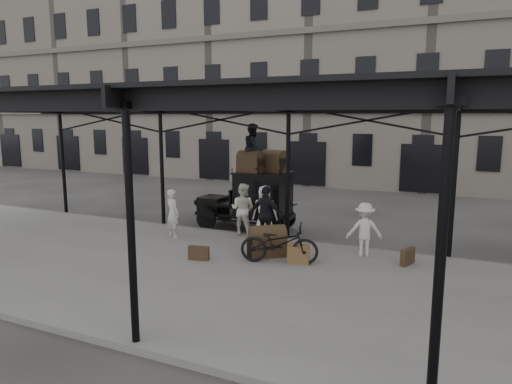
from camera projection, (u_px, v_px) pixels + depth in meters
ground at (263, 259)px, 13.50m from camera, size 120.00×120.00×0.00m
platform at (232, 278)px, 11.69m from camera, size 28.00×8.00×0.15m
canopy at (236, 99)px, 11.20m from camera, size 22.50×9.00×4.74m
building_frontage at (378, 70)px, 28.52m from camera, size 64.00×8.00×14.00m
taxi at (255, 198)px, 16.77m from camera, size 3.65×1.55×2.18m
porter_left at (173, 213)px, 15.26m from camera, size 0.70×0.60×1.63m
porter_midleft at (243, 209)px, 15.58m from camera, size 0.88×0.69×1.77m
porter_centre at (265, 211)px, 15.25m from camera, size 0.98×0.79×1.75m
porter_official at (266, 215)px, 14.45m from camera, size 1.14×0.61×1.86m
porter_right at (364, 230)px, 13.17m from camera, size 1.15×0.89×1.57m
bicycle at (279, 243)px, 12.55m from camera, size 2.27×1.29×1.13m
porter_roof at (253, 148)px, 16.39m from camera, size 0.85×0.98×1.74m
steamer_trunk_roof_near at (250, 163)px, 16.37m from camera, size 0.95×0.66×0.65m
steamer_trunk_roof_far at (274, 163)px, 16.47m from camera, size 1.04×0.83×0.66m
steamer_trunk_platform at (267, 243)px, 13.27m from camera, size 1.19×1.12×0.75m
wicker_hamper at (298, 254)px, 12.67m from camera, size 0.70×0.59×0.50m
suitcase_upright at (408, 257)px, 12.47m from camera, size 0.34×0.62×0.45m
suitcase_flat at (199, 253)px, 12.88m from camera, size 0.62×0.26×0.40m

